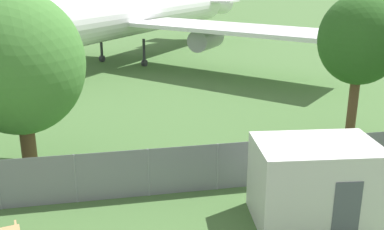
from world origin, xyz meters
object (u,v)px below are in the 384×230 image
(portable_cabin, at_px, (314,182))
(tree_behind_benches, at_px, (19,64))
(tree_near_hangar, at_px, (360,40))
(airplane, at_px, (111,17))

(portable_cabin, relative_size, tree_behind_benches, 0.56)
(portable_cabin, distance_m, tree_near_hangar, 8.54)
(airplane, distance_m, tree_near_hangar, 22.76)
(airplane, height_order, portable_cabin, airplane)
(portable_cabin, xyz_separation_m, tree_behind_benches, (-9.63, 6.00, 3.05))
(airplane, bearing_deg, tree_behind_benches, 26.73)
(portable_cabin, height_order, tree_near_hangar, tree_near_hangar)
(tree_near_hangar, relative_size, tree_behind_benches, 0.97)
(airplane, relative_size, portable_cabin, 9.59)
(portable_cabin, relative_size, tree_near_hangar, 0.59)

